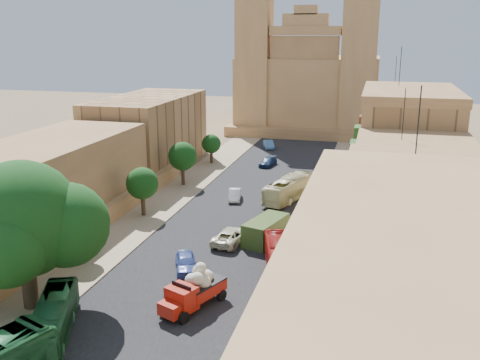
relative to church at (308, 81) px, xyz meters
The scene contains 32 objects.
ground 79.19m from the church, 90.00° to the right, with size 260.00×260.00×0.00m, color brown.
road_surface 49.54m from the church, 90.00° to the right, with size 14.00×140.00×0.01m, color black.
sidewalk_east 50.44m from the church, 78.94° to the right, with size 5.00×140.00×0.01m, color #9C8466.
sidewalk_west 50.44m from the church, 101.06° to the right, with size 5.00×140.00×0.01m, color #9C8466.
kerb_east 50.02m from the church, 81.81° to the right, with size 0.25×140.00×0.12m, color #9C8466.
kerb_west 50.02m from the church, 98.19° to the right, with size 0.25×140.00×0.12m, color #9C8466.
townhouse_a 83.22m from the church, 78.94° to the right, with size 9.00×14.00×16.40m.
townhouse_b 69.58m from the church, 76.73° to the right, with size 9.00×14.00×14.90m.
townhouse_c 56.00m from the church, 73.43° to the right, with size 9.00×14.00×17.40m.
townhouse_d 42.84m from the church, 68.07° to the right, with size 9.00×14.00×15.90m.
west_wall 60.55m from the church, 102.04° to the right, with size 1.00×40.00×1.80m, color #A67A4B.
west_building_low 63.45m from the church, 106.54° to the right, with size 10.00×28.00×8.40m, color olive.
west_building_mid 39.27m from the church, 117.48° to the right, with size 10.00×22.00×10.00m, color #B18250.
church is the anchor object (origin of this frame).
ficus_tree 75.27m from the church, 97.19° to the right, with size 10.54×9.69×10.54m.
street_tree_a 67.69m from the church, 98.54° to the right, with size 2.80×2.80×4.30m.
street_tree_b 55.85m from the church, 100.38° to the right, with size 3.37×3.37×5.17m.
street_tree_c 44.16m from the church, 103.21° to the right, with size 3.58×3.58×5.51m.
street_tree_d 32.88m from the church, 108.09° to the right, with size 2.80×2.80×4.30m.
red_truck 72.39m from the church, 88.72° to the right, with size 3.83×5.63×3.12m.
olive_pickup 59.36m from the church, 86.10° to the right, with size 3.67×5.69×2.17m.
bus_green_north 78.27m from the church, 94.25° to the right, with size 2.00×8.54×2.38m, color #236536.
bus_red_east 65.83m from the church, 84.29° to the right, with size 2.02×8.63×2.40m, color #A51B18.
bus_cream_east 46.37m from the church, 84.97° to the right, with size 2.21×9.46×2.63m, color beige.
car_blue_a 66.94m from the church, 90.86° to the right, with size 1.63×4.06×1.38m, color #455CAD.
car_white_a 47.96m from the church, 92.50° to the right, with size 1.29×3.71×1.22m, color silver.
car_cream 60.50m from the church, 89.04° to the right, with size 2.31×5.01×1.39m, color beige.
car_dkblue 31.56m from the church, 93.00° to the right, with size 1.66×4.08×1.18m, color #142A4D.
car_white_b 45.36m from the church, 85.86° to the right, with size 1.36×3.38×1.15m, color silver.
car_blue_b 20.67m from the church, 102.03° to the right, with size 1.39×3.98×1.31m, color #4F85BD.
pedestrian_a 69.85m from the church, 82.21° to the right, with size 0.68×0.44×1.86m, color black.
pedestrian_c 65.24m from the church, 82.29° to the right, with size 1.16×0.48×1.98m, color #2C2C32.
Camera 1 is at (13.17, -25.18, 18.65)m, focal length 40.00 mm.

